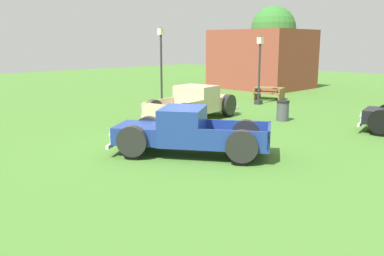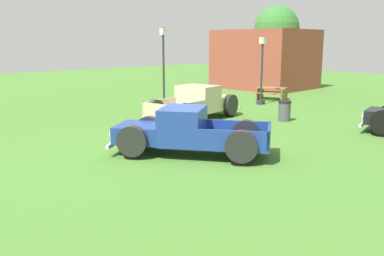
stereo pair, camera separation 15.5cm
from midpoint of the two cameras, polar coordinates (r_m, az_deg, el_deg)
ground_plane at (r=14.39m, az=-0.91°, el=-2.92°), size 80.00×80.00×0.00m
pickup_truck_foreground at (r=13.58m, az=-1.20°, el=-0.59°), size 5.24×4.29×1.56m
pickup_truck_behind_left at (r=19.81m, az=1.16°, el=3.39°), size 2.76×5.53×1.62m
lamp_post_near at (r=24.86m, az=9.66°, el=7.92°), size 0.36×0.36×3.95m
lamp_post_far at (r=24.34m, az=-3.72°, el=8.58°), size 0.36×0.36×4.44m
picnic_table at (r=27.25m, az=10.99°, el=4.85°), size 2.18×1.97×0.78m
trash_can at (r=19.95m, az=12.70°, el=2.31°), size 0.59×0.59×0.95m
oak_tree_west at (r=35.39m, az=11.58°, el=13.08°), size 3.61×3.61×6.47m
brick_pavilion at (r=34.19m, az=10.05°, el=9.22°), size 6.82×5.79×4.54m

